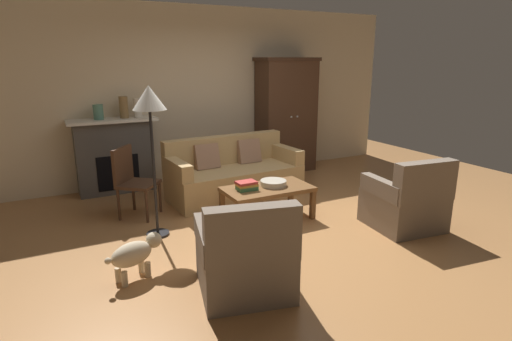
{
  "coord_description": "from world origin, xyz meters",
  "views": [
    {
      "loc": [
        -2.45,
        -4.06,
        1.96
      ],
      "look_at": [
        -0.04,
        0.6,
        0.55
      ],
      "focal_mm": 29.02,
      "sensor_mm": 36.0,
      "label": 1
    }
  ],
  "objects_px": {
    "fruit_bowl": "(273,183)",
    "armchair_near_left": "(246,259)",
    "mantel_vase_cream": "(138,108)",
    "dog": "(135,253)",
    "fireplace": "(115,155)",
    "side_chair_wooden": "(132,178)",
    "mantel_vase_bronze": "(124,107)",
    "floor_lamp": "(150,107)",
    "couch": "(233,175)",
    "armoire": "(286,115)",
    "coffee_table": "(268,191)",
    "armchair_near_right": "(407,203)",
    "mantel_vase_jade": "(98,112)",
    "book_stack": "(247,186)"
  },
  "relations": [
    {
      "from": "fireplace",
      "to": "fruit_bowl",
      "type": "bearing_deg",
      "value": -51.89
    },
    {
      "from": "side_chair_wooden",
      "to": "mantel_vase_bronze",
      "type": "bearing_deg",
      "value": 81.62
    },
    {
      "from": "couch",
      "to": "fruit_bowl",
      "type": "distance_m",
      "value": 1.03
    },
    {
      "from": "couch",
      "to": "side_chair_wooden",
      "type": "height_order",
      "value": "side_chair_wooden"
    },
    {
      "from": "couch",
      "to": "dog",
      "type": "distance_m",
      "value": 2.52
    },
    {
      "from": "fireplace",
      "to": "coffee_table",
      "type": "distance_m",
      "value": 2.54
    },
    {
      "from": "fireplace",
      "to": "armchair_near_left",
      "type": "distance_m",
      "value": 3.5
    },
    {
      "from": "fruit_bowl",
      "to": "mantel_vase_jade",
      "type": "xyz_separation_m",
      "value": [
        -1.77,
        2.01,
        0.77
      ]
    },
    {
      "from": "fruit_bowl",
      "to": "dog",
      "type": "relative_size",
      "value": 0.61
    },
    {
      "from": "fruit_bowl",
      "to": "dog",
      "type": "height_order",
      "value": "fruit_bowl"
    },
    {
      "from": "fruit_bowl",
      "to": "armchair_near_left",
      "type": "bearing_deg",
      "value": -127.24
    },
    {
      "from": "side_chair_wooden",
      "to": "floor_lamp",
      "type": "bearing_deg",
      "value": -81.34
    },
    {
      "from": "armoire",
      "to": "floor_lamp",
      "type": "distance_m",
      "value": 3.39
    },
    {
      "from": "dog",
      "to": "coffee_table",
      "type": "bearing_deg",
      "value": 22.18
    },
    {
      "from": "armchair_near_right",
      "to": "mantel_vase_cream",
      "type": "bearing_deg",
      "value": 128.68
    },
    {
      "from": "mantel_vase_cream",
      "to": "floor_lamp",
      "type": "distance_m",
      "value": 1.91
    },
    {
      "from": "couch",
      "to": "mantel_vase_jade",
      "type": "relative_size",
      "value": 9.01
    },
    {
      "from": "couch",
      "to": "dog",
      "type": "height_order",
      "value": "couch"
    },
    {
      "from": "armoire",
      "to": "side_chair_wooden",
      "type": "xyz_separation_m",
      "value": [
        -2.94,
        -1.08,
        -0.49
      ]
    },
    {
      "from": "coffee_table",
      "to": "mantel_vase_bronze",
      "type": "relative_size",
      "value": 3.44
    },
    {
      "from": "fruit_bowl",
      "to": "floor_lamp",
      "type": "distance_m",
      "value": 1.79
    },
    {
      "from": "couch",
      "to": "floor_lamp",
      "type": "bearing_deg",
      "value": -146.73
    },
    {
      "from": "fruit_bowl",
      "to": "mantel_vase_cream",
      "type": "bearing_deg",
      "value": 121.04
    },
    {
      "from": "armoire",
      "to": "floor_lamp",
      "type": "bearing_deg",
      "value": -147.17
    },
    {
      "from": "coffee_table",
      "to": "fruit_bowl",
      "type": "bearing_deg",
      "value": 14.23
    },
    {
      "from": "mantel_vase_bronze",
      "to": "armchair_near_left",
      "type": "xyz_separation_m",
      "value": [
        0.32,
        -3.44,
        -0.96
      ]
    },
    {
      "from": "couch",
      "to": "book_stack",
      "type": "relative_size",
      "value": 7.68
    },
    {
      "from": "fireplace",
      "to": "dog",
      "type": "xyz_separation_m",
      "value": [
        -0.3,
        -2.78,
        -0.32
      ]
    },
    {
      "from": "side_chair_wooden",
      "to": "armoire",
      "type": "bearing_deg",
      "value": 20.12
    },
    {
      "from": "mantel_vase_bronze",
      "to": "armchair_near_right",
      "type": "height_order",
      "value": "mantel_vase_bronze"
    },
    {
      "from": "armoire",
      "to": "book_stack",
      "type": "relative_size",
      "value": 7.79
    },
    {
      "from": "coffee_table",
      "to": "side_chair_wooden",
      "type": "bearing_deg",
      "value": 148.78
    },
    {
      "from": "dog",
      "to": "mantel_vase_bronze",
      "type": "bearing_deg",
      "value": 80.17
    },
    {
      "from": "mantel_vase_cream",
      "to": "dog",
      "type": "bearing_deg",
      "value": -103.81
    },
    {
      "from": "side_chair_wooden",
      "to": "armchair_near_left",
      "type": "bearing_deg",
      "value": -78.12
    },
    {
      "from": "fireplace",
      "to": "mantel_vase_cream",
      "type": "distance_m",
      "value": 0.79
    },
    {
      "from": "side_chair_wooden",
      "to": "dog",
      "type": "relative_size",
      "value": 1.65
    },
    {
      "from": "couch",
      "to": "armchair_near_left",
      "type": "bearing_deg",
      "value": -112.01
    },
    {
      "from": "armoire",
      "to": "coffee_table",
      "type": "height_order",
      "value": "armoire"
    },
    {
      "from": "armchair_near_right",
      "to": "couch",
      "type": "bearing_deg",
      "value": 122.84
    },
    {
      "from": "mantel_vase_jade",
      "to": "floor_lamp",
      "type": "xyz_separation_m",
      "value": [
        0.31,
        -1.88,
        0.24
      ]
    },
    {
      "from": "book_stack",
      "to": "armchair_near_right",
      "type": "height_order",
      "value": "armchair_near_right"
    },
    {
      "from": "mantel_vase_cream",
      "to": "floor_lamp",
      "type": "xyz_separation_m",
      "value": [
        -0.25,
        -1.88,
        0.21
      ]
    },
    {
      "from": "coffee_table",
      "to": "mantel_vase_cream",
      "type": "distance_m",
      "value": 2.48
    },
    {
      "from": "coffee_table",
      "to": "floor_lamp",
      "type": "height_order",
      "value": "floor_lamp"
    },
    {
      "from": "book_stack",
      "to": "mantel_vase_cream",
      "type": "distance_m",
      "value": 2.31
    },
    {
      "from": "armchair_near_right",
      "to": "armchair_near_left",
      "type": "bearing_deg",
      "value": -170.31
    },
    {
      "from": "fruit_bowl",
      "to": "dog",
      "type": "distance_m",
      "value": 2.04
    },
    {
      "from": "fruit_bowl",
      "to": "floor_lamp",
      "type": "relative_size",
      "value": 0.19
    },
    {
      "from": "floor_lamp",
      "to": "armchair_near_right",
      "type": "bearing_deg",
      "value": -23.37
    }
  ]
}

